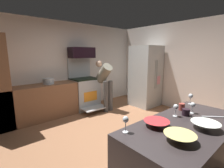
# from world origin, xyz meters

# --- Properties ---
(ground_plane) EXTENTS (5.20, 4.80, 0.02)m
(ground_plane) POSITION_xyz_m (0.00, 0.00, -0.01)
(ground_plane) COLOR #8A5C3F
(wall_back) EXTENTS (5.20, 0.12, 2.60)m
(wall_back) POSITION_xyz_m (0.00, 2.34, 1.30)
(wall_back) COLOR silver
(wall_back) RESTS_ON ground
(wall_right) EXTENTS (0.12, 4.80, 2.60)m
(wall_right) POSITION_xyz_m (2.54, 0.00, 1.30)
(wall_right) COLOR silver
(wall_right) RESTS_ON ground
(lower_cabinet_run) EXTENTS (2.40, 0.60, 0.90)m
(lower_cabinet_run) POSITION_xyz_m (-0.90, 1.98, 0.45)
(lower_cabinet_run) COLOR brown
(lower_cabinet_run) RESTS_ON ground
(oven_range) EXTENTS (0.76, 1.03, 1.55)m
(oven_range) POSITION_xyz_m (0.34, 1.97, 0.51)
(oven_range) COLOR #AFB3B7
(oven_range) RESTS_ON ground
(microwave) EXTENTS (0.74, 0.38, 0.32)m
(microwave) POSITION_xyz_m (0.34, 2.06, 1.71)
(microwave) COLOR black
(microwave) RESTS_ON oven_range
(refrigerator) EXTENTS (0.83, 0.80, 1.92)m
(refrigerator) POSITION_xyz_m (2.03, 0.96, 0.96)
(refrigerator) COLOR #B3B8B6
(refrigerator) RESTS_ON ground
(person_cook) EXTENTS (0.31, 0.65, 1.48)m
(person_cook) POSITION_xyz_m (0.74, 1.45, 0.89)
(person_cook) COLOR #4F4F4F
(person_cook) RESTS_ON ground
(counter_island) EXTENTS (1.72, 0.80, 0.90)m
(counter_island) POSITION_xyz_m (-0.37, -1.50, 0.45)
(counter_island) COLOR #30292A
(counter_island) RESTS_ON ground
(mixing_bowl_large) EXTENTS (0.28, 0.28, 0.06)m
(mixing_bowl_large) POSITION_xyz_m (-0.70, -1.31, 0.93)
(mixing_bowl_large) COLOR red
(mixing_bowl_large) RESTS_ON counter_island
(mixing_bowl_small) EXTENTS (0.29, 0.29, 0.07)m
(mixing_bowl_small) POSITION_xyz_m (-0.81, -1.63, 0.94)
(mixing_bowl_small) COLOR #E6D473
(mixing_bowl_small) RESTS_ON counter_island
(mixing_bowl_prep) EXTENTS (0.29, 0.29, 0.07)m
(mixing_bowl_prep) POSITION_xyz_m (-0.37, -1.69, 0.94)
(mixing_bowl_prep) COLOR white
(mixing_bowl_prep) RESTS_ON counter_island
(wine_glass_near) EXTENTS (0.06, 0.06, 0.15)m
(wine_glass_near) POSITION_xyz_m (-0.01, -1.40, 1.01)
(wine_glass_near) COLOR silver
(wine_glass_near) RESTS_ON counter_island
(wine_glass_mid) EXTENTS (0.06, 0.06, 0.16)m
(wine_glass_mid) POSITION_xyz_m (-0.28, -1.30, 1.02)
(wine_glass_mid) COLOR silver
(wine_glass_mid) RESTS_ON counter_island
(wine_glass_far) EXTENTS (0.07, 0.07, 0.17)m
(wine_glass_far) POSITION_xyz_m (0.37, -1.20, 1.02)
(wine_glass_far) COLOR silver
(wine_glass_far) RESTS_ON counter_island
(wine_glass_extra) EXTENTS (0.06, 0.06, 0.17)m
(wine_glass_extra) POSITION_xyz_m (-1.07, -1.19, 1.03)
(wine_glass_extra) COLOR silver
(wine_glass_extra) RESTS_ON counter_island
(mug_coffee) EXTENTS (0.08, 0.08, 0.10)m
(mug_coffee) POSITION_xyz_m (0.01, -1.24, 0.95)
(mug_coffee) COLOR #A03F35
(mug_coffee) RESTS_ON counter_island
(mug_tea) EXTENTS (0.10, 0.10, 0.09)m
(mug_tea) POSITION_xyz_m (-0.15, -1.38, 0.94)
(mug_tea) COLOR black
(mug_tea) RESTS_ON counter_island
(knife_chef) EXTENTS (0.21, 0.21, 0.01)m
(knife_chef) POSITION_xyz_m (0.06, -1.63, 0.90)
(knife_chef) COLOR #B7BABF
(knife_chef) RESTS_ON counter_island
(stock_pot) EXTENTS (0.28, 0.28, 0.16)m
(stock_pot) POSITION_xyz_m (-0.73, 1.98, 0.98)
(stock_pot) COLOR #B2BDC5
(stock_pot) RESTS_ON lower_cabinet_run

